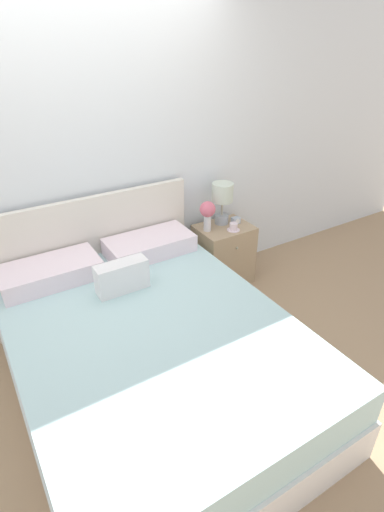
# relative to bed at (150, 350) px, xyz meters

# --- Properties ---
(ground_plane) EXTENTS (12.00, 12.00, 0.00)m
(ground_plane) POSITION_rel_bed_xyz_m (0.00, 1.02, -0.30)
(ground_plane) COLOR tan
(wall_back) EXTENTS (8.00, 0.06, 2.60)m
(wall_back) POSITION_rel_bed_xyz_m (0.00, 1.09, 1.00)
(wall_back) COLOR white
(wall_back) RESTS_ON ground_plane
(bed) EXTENTS (1.68, 2.18, 1.04)m
(bed) POSITION_rel_bed_xyz_m (0.00, 0.00, 0.00)
(bed) COLOR white
(bed) RESTS_ON ground_plane
(nightstand) EXTENTS (0.49, 0.41, 0.58)m
(nightstand) POSITION_rel_bed_xyz_m (1.17, 0.81, -0.01)
(nightstand) COLOR tan
(nightstand) RESTS_ON ground_plane
(table_lamp) EXTENTS (0.19, 0.19, 0.39)m
(table_lamp) POSITION_rel_bed_xyz_m (1.19, 0.89, 0.54)
(table_lamp) COLOR #A8B2BC
(table_lamp) RESTS_ON nightstand
(flower_vase) EXTENTS (0.14, 0.14, 0.27)m
(flower_vase) POSITION_rel_bed_xyz_m (1.00, 0.83, 0.46)
(flower_vase) COLOR white
(flower_vase) RESTS_ON nightstand
(teacup) EXTENTS (0.11, 0.11, 0.07)m
(teacup) POSITION_rel_bed_xyz_m (1.20, 0.71, 0.31)
(teacup) COLOR white
(teacup) RESTS_ON nightstand
(alarm_clock) EXTENTS (0.07, 0.06, 0.06)m
(alarm_clock) POSITION_rel_bed_xyz_m (1.30, 0.81, 0.31)
(alarm_clock) COLOR silver
(alarm_clock) RESTS_ON nightstand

